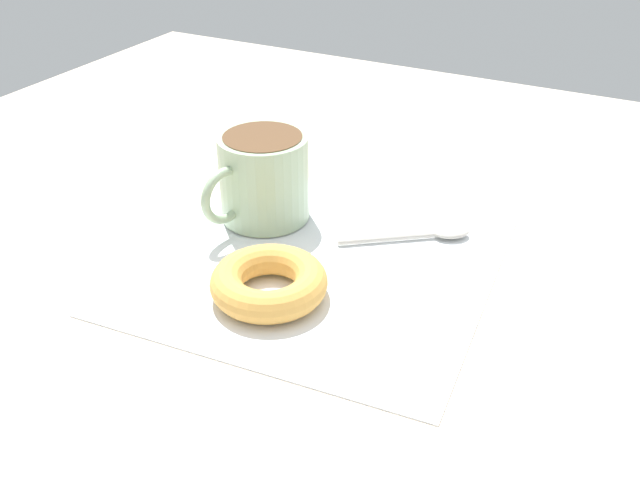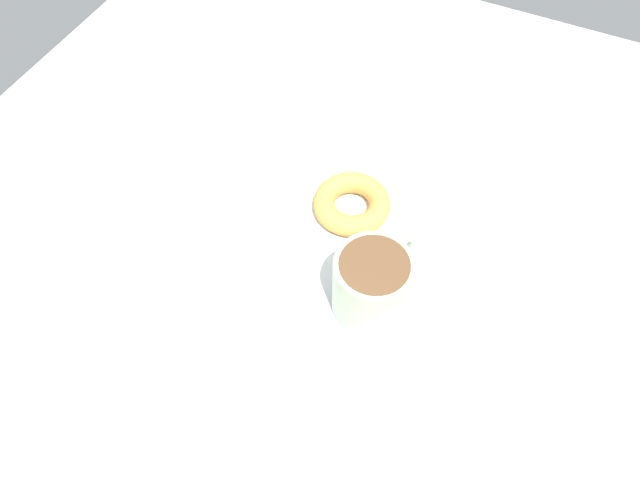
% 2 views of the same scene
% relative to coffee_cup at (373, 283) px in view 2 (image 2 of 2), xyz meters
% --- Properties ---
extents(ground_plane, '(1.20, 1.20, 0.02)m').
position_rel_coffee_cup_xyz_m(ground_plane, '(-0.06, 0.05, -0.06)').
color(ground_plane, beige).
extents(napkin, '(0.34, 0.34, 0.00)m').
position_rel_coffee_cup_xyz_m(napkin, '(-0.09, 0.05, -0.05)').
color(napkin, white).
rests_on(napkin, ground_plane).
extents(coffee_cup, '(0.09, 0.12, 0.09)m').
position_rel_coffee_cup_xyz_m(coffee_cup, '(0.00, 0.00, 0.00)').
color(coffee_cup, '#9EB793').
rests_on(coffee_cup, napkin).
extents(donut, '(0.10, 0.10, 0.03)m').
position_rel_coffee_cup_xyz_m(donut, '(-0.08, 0.12, -0.03)').
color(donut, gold).
rests_on(donut, napkin).
extents(spoon, '(0.12, 0.09, 0.01)m').
position_rel_coffee_cup_xyz_m(spoon, '(-0.17, -0.04, -0.04)').
color(spoon, '#B7B2A8').
rests_on(spoon, napkin).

